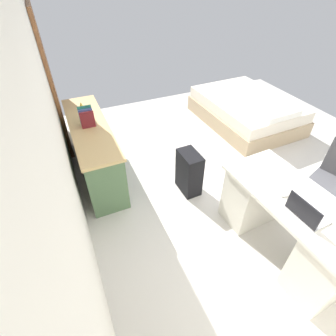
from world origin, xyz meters
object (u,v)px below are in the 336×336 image
(bed, at_px, (246,110))
(laptop, at_px, (306,213))
(desk, at_px, (287,224))
(office_chair, at_px, (332,187))
(credenza, at_px, (94,149))
(suitcase_black, at_px, (189,172))
(computer_mouse, at_px, (285,194))
(figurine_small, at_px, (81,106))

(bed, xyz_separation_m, laptop, (-2.57, 1.46, 0.55))
(desk, relative_size, office_chair, 1.56)
(credenza, relative_size, suitcase_black, 3.03)
(laptop, bearing_deg, office_chair, -69.55)
(office_chair, xyz_separation_m, bed, (2.22, -0.51, -0.18))
(office_chair, xyz_separation_m, computer_mouse, (-0.09, 0.92, 0.34))
(suitcase_black, height_order, computer_mouse, computer_mouse)
(credenza, distance_m, laptop, 2.67)
(credenza, height_order, laptop, laptop)
(suitcase_black, bearing_deg, figurine_small, 36.45)
(credenza, distance_m, computer_mouse, 2.47)
(computer_mouse, distance_m, figurine_small, 2.84)
(desk, bearing_deg, credenza, 36.22)
(credenza, bearing_deg, laptop, -147.87)
(credenza, bearing_deg, desk, -143.78)
(bed, xyz_separation_m, suitcase_black, (-1.20, 1.83, 0.05))
(desk, distance_m, credenza, 2.56)
(credenza, xyz_separation_m, bed, (0.33, -2.87, -0.15))
(bed, bearing_deg, computer_mouse, 148.18)
(computer_mouse, xyz_separation_m, figurine_small, (2.44, 1.44, 0.08))
(laptop, height_order, figurine_small, laptop)
(credenza, height_order, bed, credenza)
(suitcase_black, height_order, laptop, laptop)
(desk, bearing_deg, computer_mouse, 40.73)
(office_chair, relative_size, credenza, 0.52)
(suitcase_black, relative_size, computer_mouse, 5.94)
(credenza, height_order, computer_mouse, credenza)
(desk, distance_m, office_chair, 0.86)
(bed, relative_size, suitcase_black, 3.26)
(desk, distance_m, bed, 2.76)
(suitcase_black, distance_m, computer_mouse, 1.26)
(office_chair, bearing_deg, bed, -13.09)
(office_chair, relative_size, figurine_small, 8.55)
(bed, distance_m, suitcase_black, 2.19)
(bed, bearing_deg, suitcase_black, 123.35)
(computer_mouse, bearing_deg, suitcase_black, 17.39)
(bed, bearing_deg, credenza, 96.59)
(bed, bearing_deg, desk, 150.61)
(desk, relative_size, figurine_small, 13.34)
(office_chair, height_order, figurine_small, office_chair)
(desk, relative_size, laptop, 4.60)
(credenza, bearing_deg, computer_mouse, -144.00)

